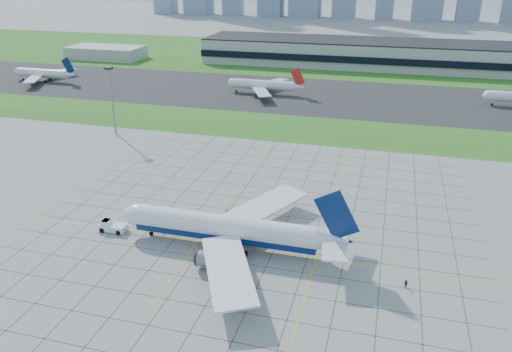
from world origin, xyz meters
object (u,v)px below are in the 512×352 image
(light_mast, at_px, (111,93))
(pushback_tug, at_px, (112,226))
(crew_far, at_px, (406,284))
(distant_jet_1, at_px, (264,85))
(airliner, at_px, (227,229))
(crew_near, at_px, (161,228))
(distant_jet_0, at_px, (43,73))

(light_mast, distance_m, pushback_tug, 78.76)
(crew_far, height_order, distant_jet_1, distant_jet_1)
(airliner, distance_m, crew_far, 40.41)
(crew_near, distance_m, crew_far, 58.21)
(pushback_tug, bearing_deg, airliner, 0.81)
(light_mast, xyz_separation_m, crew_near, (49.47, -64.80, -15.25))
(crew_near, bearing_deg, airliner, -88.63)
(light_mast, relative_size, distant_jet_1, 0.60)
(pushback_tug, distance_m, crew_near, 12.19)
(airliner, bearing_deg, light_mast, 135.20)
(pushback_tug, height_order, crew_near, pushback_tug)
(light_mast, bearing_deg, crew_near, -52.64)
(airliner, relative_size, crew_near, 30.34)
(light_mast, xyz_separation_m, distant_jet_1, (38.95, 76.68, -11.70))
(crew_near, bearing_deg, distant_jet_1, 13.44)
(crew_near, bearing_deg, crew_far, -88.79)
(pushback_tug, bearing_deg, light_mast, 119.27)
(light_mast, height_order, airliner, light_mast)
(distant_jet_0, bearing_deg, distant_jet_1, 2.12)
(airliner, bearing_deg, distant_jet_0, 137.79)
(light_mast, relative_size, crew_near, 13.75)
(distant_jet_0, xyz_separation_m, distant_jet_1, (124.28, 4.61, 0.00))
(airliner, relative_size, distant_jet_1, 1.32)
(airliner, height_order, crew_near, airliner)
(light_mast, bearing_deg, airliner, -44.98)
(light_mast, height_order, pushback_tug, light_mast)
(pushback_tug, bearing_deg, crew_near, 13.33)
(pushback_tug, bearing_deg, distant_jet_1, 89.64)
(light_mast, height_order, crew_far, light_mast)
(light_mast, relative_size, distant_jet_0, 0.60)
(pushback_tug, xyz_separation_m, distant_jet_1, (1.35, 144.25, 3.27))
(distant_jet_0, relative_size, distant_jet_1, 1.00)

